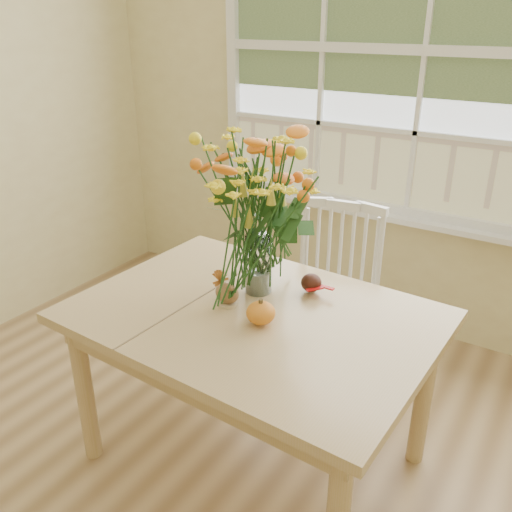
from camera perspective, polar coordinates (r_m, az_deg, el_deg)
The scene contains 8 objects.
wall_back at distance 2.98m, azimuth 17.12°, elevation 16.18°, with size 4.00×0.02×2.70m, color beige.
window at distance 2.92m, azimuth 17.35°, elevation 19.62°, with size 2.42×0.12×1.74m.
dining_table at distance 2.07m, azimuth -0.30°, elevation -8.09°, with size 1.35×0.99×0.70m.
windsor_chair at distance 2.64m, azimuth 8.15°, elevation -3.37°, with size 0.48×0.46×0.90m.
flower_vase at distance 2.02m, azimuth 0.27°, elevation 5.19°, with size 0.50×0.50×0.59m.
pumpkin at distance 1.93m, azimuth 0.50°, elevation -6.12°, with size 0.10×0.10×0.08m, color orange.
turkey_figurine at distance 2.05m, azimuth -3.05°, elevation -3.94°, with size 0.10×0.08×0.12m.
dark_gourd at distance 2.15m, azimuth 5.83°, elevation -2.92°, with size 0.13×0.09×0.07m.
Camera 1 is at (0.80, -0.59, 1.71)m, focal length 38.00 mm.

